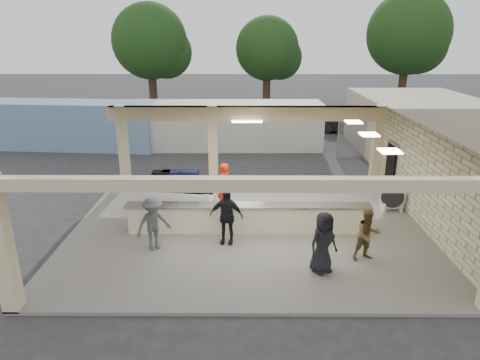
{
  "coord_description": "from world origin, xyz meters",
  "views": [
    {
      "loc": [
        -0.19,
        -13.69,
        6.49
      ],
      "look_at": [
        -0.28,
        1.0,
        1.43
      ],
      "focal_mm": 32.0,
      "sensor_mm": 36.0,
      "label": 1
    }
  ],
  "objects_px": {
    "drum_fan": "(392,196)",
    "baggage_handler": "(224,187)",
    "luggage_cart": "(177,189)",
    "car_dark": "(351,121)",
    "car_white_a": "(392,126)",
    "passenger_a": "(368,235)",
    "baggage_counter": "(248,218)",
    "passenger_b": "(226,216)",
    "passenger_c": "(153,224)",
    "passenger_d": "(323,243)",
    "container_white": "(214,125)",
    "container_blue": "(68,125)",
    "car_white_b": "(422,127)"
  },
  "relations": [
    {
      "from": "passenger_b",
      "to": "car_white_b",
      "type": "height_order",
      "value": "passenger_b"
    },
    {
      "from": "drum_fan",
      "to": "baggage_handler",
      "type": "relative_size",
      "value": 0.56
    },
    {
      "from": "baggage_counter",
      "to": "baggage_handler",
      "type": "distance_m",
      "value": 2.09
    },
    {
      "from": "passenger_c",
      "to": "car_white_a",
      "type": "xyz_separation_m",
      "value": [
        12.51,
        15.67,
        -0.19
      ]
    },
    {
      "from": "passenger_d",
      "to": "container_white",
      "type": "distance_m",
      "value": 14.69
    },
    {
      "from": "baggage_counter",
      "to": "container_white",
      "type": "xyz_separation_m",
      "value": [
        -1.85,
        11.61,
        0.77
      ]
    },
    {
      "from": "baggage_handler",
      "to": "car_white_a",
      "type": "distance_m",
      "value": 16.38
    },
    {
      "from": "baggage_handler",
      "to": "passenger_c",
      "type": "distance_m",
      "value": 3.7
    },
    {
      "from": "car_white_b",
      "to": "car_dark",
      "type": "xyz_separation_m",
      "value": [
        -4.24,
        1.55,
        0.03
      ]
    },
    {
      "from": "passenger_a",
      "to": "container_blue",
      "type": "height_order",
      "value": "container_blue"
    },
    {
      "from": "passenger_a",
      "to": "passenger_b",
      "type": "height_order",
      "value": "passenger_b"
    },
    {
      "from": "baggage_handler",
      "to": "passenger_b",
      "type": "bearing_deg",
      "value": 45.2
    },
    {
      "from": "baggage_counter",
      "to": "passenger_d",
      "type": "distance_m",
      "value": 3.3
    },
    {
      "from": "baggage_handler",
      "to": "container_blue",
      "type": "xyz_separation_m",
      "value": [
        -9.61,
        9.85,
        0.32
      ]
    },
    {
      "from": "baggage_counter",
      "to": "car_white_b",
      "type": "xyz_separation_m",
      "value": [
        11.45,
        14.12,
        0.19
      ]
    },
    {
      "from": "passenger_a",
      "to": "car_white_a",
      "type": "height_order",
      "value": "passenger_a"
    },
    {
      "from": "passenger_b",
      "to": "luggage_cart",
      "type": "bearing_deg",
      "value": 136.72
    },
    {
      "from": "luggage_cart",
      "to": "car_dark",
      "type": "bearing_deg",
      "value": 62.7
    },
    {
      "from": "drum_fan",
      "to": "car_dark",
      "type": "bearing_deg",
      "value": 98.62
    },
    {
      "from": "car_dark",
      "to": "car_white_a",
      "type": "bearing_deg",
      "value": -98.57
    },
    {
      "from": "passenger_a",
      "to": "car_dark",
      "type": "relative_size",
      "value": 0.33
    },
    {
      "from": "drum_fan",
      "to": "passenger_a",
      "type": "xyz_separation_m",
      "value": [
        -1.99,
        -3.75,
        0.23
      ]
    },
    {
      "from": "car_dark",
      "to": "container_white",
      "type": "relative_size",
      "value": 0.39
    },
    {
      "from": "baggage_counter",
      "to": "car_white_b",
      "type": "relative_size",
      "value": 1.67
    },
    {
      "from": "luggage_cart",
      "to": "passenger_c",
      "type": "distance_m",
      "value": 2.97
    },
    {
      "from": "baggage_counter",
      "to": "baggage_handler",
      "type": "height_order",
      "value": "baggage_handler"
    },
    {
      "from": "passenger_c",
      "to": "car_white_a",
      "type": "height_order",
      "value": "passenger_c"
    },
    {
      "from": "car_white_b",
      "to": "container_blue",
      "type": "distance_m",
      "value": 22.1
    },
    {
      "from": "passenger_b",
      "to": "passenger_c",
      "type": "height_order",
      "value": "passenger_b"
    },
    {
      "from": "baggage_handler",
      "to": "container_blue",
      "type": "height_order",
      "value": "container_blue"
    },
    {
      "from": "baggage_counter",
      "to": "passenger_b",
      "type": "xyz_separation_m",
      "value": [
        -0.7,
        -0.82,
        0.43
      ]
    },
    {
      "from": "baggage_counter",
      "to": "passenger_c",
      "type": "relative_size",
      "value": 4.76
    },
    {
      "from": "car_white_b",
      "to": "car_dark",
      "type": "relative_size",
      "value": 1.02
    },
    {
      "from": "baggage_counter",
      "to": "container_blue",
      "type": "height_order",
      "value": "container_blue"
    },
    {
      "from": "container_blue",
      "to": "passenger_c",
      "type": "bearing_deg",
      "value": -54.97
    },
    {
      "from": "passenger_b",
      "to": "container_blue",
      "type": "xyz_separation_m",
      "value": [
        -9.81,
        12.5,
        0.35
      ]
    },
    {
      "from": "baggage_counter",
      "to": "container_white",
      "type": "height_order",
      "value": "container_white"
    },
    {
      "from": "car_white_a",
      "to": "car_white_b",
      "type": "bearing_deg",
      "value": -113.25
    },
    {
      "from": "baggage_counter",
      "to": "baggage_handler",
      "type": "relative_size",
      "value": 4.38
    },
    {
      "from": "luggage_cart",
      "to": "car_white_b",
      "type": "bearing_deg",
      "value": 49.28
    },
    {
      "from": "car_white_a",
      "to": "car_dark",
      "type": "distance_m",
      "value": 2.69
    },
    {
      "from": "baggage_counter",
      "to": "container_blue",
      "type": "xyz_separation_m",
      "value": [
        -10.5,
        11.68,
        0.77
      ]
    },
    {
      "from": "passenger_d",
      "to": "drum_fan",
      "type": "bearing_deg",
      "value": 22.87
    },
    {
      "from": "baggage_handler",
      "to": "passenger_a",
      "type": "xyz_separation_m",
      "value": [
        4.38,
        -3.7,
        -0.14
      ]
    },
    {
      "from": "baggage_handler",
      "to": "luggage_cart",
      "type": "bearing_deg",
      "value": -44.79
    },
    {
      "from": "container_blue",
      "to": "car_white_a",
      "type": "bearing_deg",
      "value": 12.41
    },
    {
      "from": "car_white_b",
      "to": "baggage_counter",
      "type": "bearing_deg",
      "value": 142.18
    },
    {
      "from": "passenger_a",
      "to": "baggage_counter",
      "type": "bearing_deg",
      "value": 137.68
    },
    {
      "from": "passenger_a",
      "to": "car_white_b",
      "type": "height_order",
      "value": "passenger_a"
    },
    {
      "from": "luggage_cart",
      "to": "passenger_b",
      "type": "distance_m",
      "value": 3.18
    }
  ]
}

